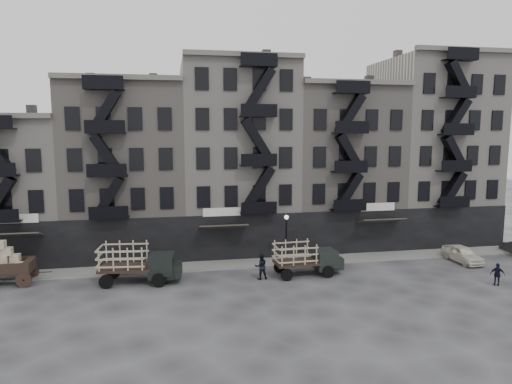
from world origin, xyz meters
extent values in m
plane|color=#38383A|center=(0.00, 0.00, 0.00)|extent=(140.00, 140.00, 0.00)
cube|color=slate|center=(0.00, 3.75, 0.07)|extent=(55.00, 2.50, 0.15)
cube|color=#AAA59C|center=(-20.00, 10.00, 6.00)|extent=(10.00, 10.00, 12.00)
cube|color=#4C4744|center=(-17.50, 10.00, 12.60)|extent=(0.70, 0.70, 1.20)
cube|color=gray|center=(-10.00, 10.00, 7.50)|extent=(10.00, 10.00, 15.00)
cube|color=black|center=(-10.00, 5.05, 2.00)|extent=(10.00, 0.35, 4.00)
cube|color=#595651|center=(-10.00, 4.85, 15.20)|extent=(10.00, 0.50, 0.40)
cube|color=#4C4744|center=(-13.00, 10.00, 15.60)|extent=(0.70, 0.70, 1.20)
cube|color=#4C4744|center=(-7.50, 10.00, 15.60)|extent=(0.70, 0.70, 1.20)
cube|color=#AAA59C|center=(0.00, 10.00, 8.50)|extent=(10.00, 10.00, 17.00)
cube|color=black|center=(0.00, 5.05, 2.00)|extent=(10.00, 0.35, 4.00)
cube|color=#595651|center=(0.00, 4.85, 17.20)|extent=(10.00, 0.50, 0.40)
cube|color=#4C4744|center=(-3.00, 10.00, 17.60)|extent=(0.70, 0.70, 1.20)
cube|color=#4C4744|center=(2.50, 10.00, 17.60)|extent=(0.70, 0.70, 1.20)
cube|color=gray|center=(10.00, 10.00, 7.50)|extent=(10.00, 10.00, 15.00)
cube|color=black|center=(10.00, 5.05, 2.00)|extent=(10.00, 0.35, 4.00)
cube|color=#595651|center=(10.00, 4.85, 15.20)|extent=(10.00, 0.50, 0.40)
cube|color=#4C4744|center=(7.00, 10.00, 15.60)|extent=(0.70, 0.70, 1.20)
cube|color=#4C4744|center=(12.50, 10.00, 15.60)|extent=(0.70, 0.70, 1.20)
cube|color=#AAA59C|center=(20.00, 10.00, 9.00)|extent=(10.00, 10.00, 18.00)
cube|color=black|center=(20.00, 5.05, 2.00)|extent=(10.00, 0.35, 4.00)
cube|color=#595651|center=(20.00, 4.85, 18.20)|extent=(10.00, 0.50, 0.40)
cube|color=#4C4744|center=(17.00, 10.00, 18.60)|extent=(0.70, 0.70, 1.20)
cube|color=#4C4744|center=(22.50, 10.00, 18.60)|extent=(0.70, 0.70, 1.20)
cylinder|color=black|center=(3.00, 2.60, 2.00)|extent=(0.14, 0.14, 4.00)
sphere|color=silver|center=(3.00, 2.60, 4.10)|extent=(0.36, 0.36, 0.36)
cube|color=black|center=(-18.00, 1.99, 0.99)|extent=(3.62, 1.97, 0.20)
cylinder|color=black|center=(-16.59, 1.03, 0.55)|extent=(1.09, 0.13, 1.09)
cylinder|color=black|center=(-16.63, 3.02, 0.55)|extent=(1.09, 0.13, 1.09)
cube|color=black|center=(-16.41, 2.03, 1.39)|extent=(0.54, 1.60, 0.79)
cube|color=black|center=(-9.49, 0.71, 1.16)|extent=(3.96, 2.58, 0.20)
cube|color=black|center=(-6.96, 0.45, 1.27)|extent=(1.96, 2.16, 1.66)
cube|color=black|center=(-5.97, 0.35, 0.94)|extent=(1.05, 1.74, 0.99)
cylinder|color=black|center=(-7.18, -0.63, 0.50)|extent=(1.01, 0.34, 0.99)
cylinder|color=black|center=(-6.96, 1.56, 0.50)|extent=(1.01, 0.34, 0.99)
cylinder|color=black|center=(-10.81, -0.26, 0.50)|extent=(1.01, 0.34, 0.99)
cylinder|color=black|center=(-10.58, 1.94, 0.50)|extent=(1.01, 0.34, 0.99)
cube|color=black|center=(3.20, 0.07, 1.05)|extent=(3.49, 2.16, 0.18)
cube|color=black|center=(5.49, 0.18, 1.15)|extent=(1.69, 1.87, 1.50)
cube|color=black|center=(6.39, 0.23, 0.85)|extent=(0.87, 1.53, 0.90)
cylinder|color=black|center=(5.44, -0.82, 0.45)|extent=(0.91, 0.26, 0.90)
cylinder|color=black|center=(5.34, 1.17, 0.45)|extent=(0.91, 0.26, 0.90)
cylinder|color=black|center=(2.16, -0.99, 0.45)|extent=(0.91, 0.26, 0.90)
cylinder|color=black|center=(2.05, 1.01, 0.45)|extent=(0.91, 0.26, 0.90)
imported|color=silver|center=(18.01, 1.05, 0.70)|extent=(1.81, 4.18, 1.41)
imported|color=black|center=(0.34, -0.21, 0.99)|extent=(1.01, 0.81, 1.98)
imported|color=black|center=(16.78, -4.75, 0.82)|extent=(1.04, 0.84, 1.65)
camera|label=1|loc=(-6.10, -32.65, 11.09)|focal=32.00mm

